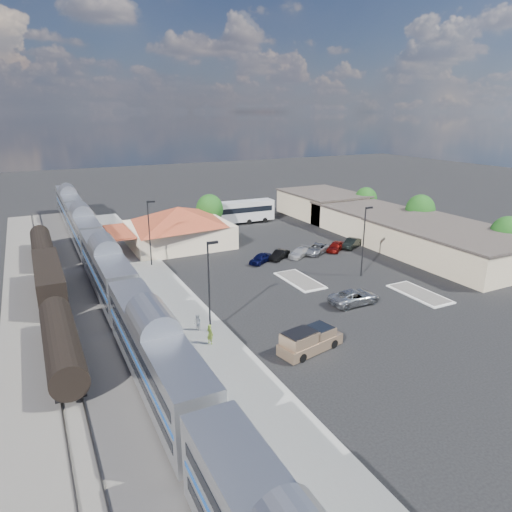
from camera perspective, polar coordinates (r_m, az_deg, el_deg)
name	(u,v)px	position (r m, az deg, el deg)	size (l,w,h in m)	color
ground	(280,292)	(53.60, 2.97, -4.49)	(280.00, 280.00, 0.00)	black
railbed	(82,299)	(54.99, -20.95, -5.04)	(16.00, 100.00, 0.12)	#4C4944
platform	(165,291)	(54.51, -11.30, -4.33)	(5.50, 92.00, 0.18)	gray
passenger_train	(107,271)	(54.29, -18.14, -1.85)	(3.00, 104.00, 5.55)	silver
freight_cars	(49,282)	(56.22, -24.43, -2.94)	(2.80, 46.00, 4.00)	black
station_depot	(178,226)	(72.08, -9.69, 3.69)	(18.35, 12.24, 6.20)	beige
buildings_east	(382,223)	(79.96, 15.52, 4.03)	(14.40, 51.40, 4.80)	#C6B28C
traffic_island_south	(300,280)	(57.09, 5.47, -3.02)	(3.30, 7.50, 0.21)	silver
traffic_island_north	(419,294)	(55.98, 19.76, -4.45)	(3.30, 7.50, 0.21)	silver
lamp_plat_s	(210,280)	(42.25, -5.81, -2.98)	(1.08, 0.25, 9.00)	black
lamp_plat_n	(150,228)	(62.45, -13.14, 3.42)	(1.08, 0.25, 9.00)	black
lamp_lot	(364,236)	(58.60, 13.40, 2.48)	(1.08, 0.25, 9.00)	black
tree_east_a	(507,234)	(72.42, 28.86, 2.42)	(4.56, 4.56, 6.42)	#382314
tree_east_b	(420,211)	(82.10, 19.83, 5.36)	(4.94, 4.94, 6.96)	#382314
tree_east_c	(366,200)	(92.16, 13.55, 6.86)	(4.41, 4.41, 6.21)	#382314
tree_depot	(210,209)	(79.81, -5.82, 5.85)	(4.71, 4.71, 6.63)	#382314
pickup_truck	(310,340)	(40.93, 6.82, -10.39)	(6.39, 3.41, 2.10)	tan
suv	(354,297)	(51.10, 12.19, -5.03)	(2.70, 5.85, 1.63)	#9EA1A5
coach_bus	(240,211)	(85.79, -2.03, 5.65)	(13.19, 3.29, 4.20)	white
person_a	(210,334)	(41.59, -5.77, -9.67)	(0.69, 0.45, 1.89)	#A1C43D
person_b	(197,323)	(44.11, -7.33, -8.27)	(0.79, 0.61, 1.62)	white
parked_car_a	(260,258)	(63.32, 0.54, -0.30)	(1.61, 4.00, 1.36)	#0B0E39
parked_car_b	(279,255)	(65.03, 2.93, 0.15)	(1.41, 4.04, 1.33)	black
parked_car_c	(299,253)	(66.37, 5.46, 0.43)	(1.80, 4.43, 1.29)	silver
parked_car_d	(317,249)	(68.28, 7.61, 0.93)	(2.46, 5.32, 1.48)	gray
parked_car_e	(336,246)	(69.85, 9.92, 1.19)	(1.71, 4.26, 1.45)	maroon
parked_car_f	(351,243)	(71.97, 11.83, 1.57)	(1.55, 4.45, 1.47)	black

